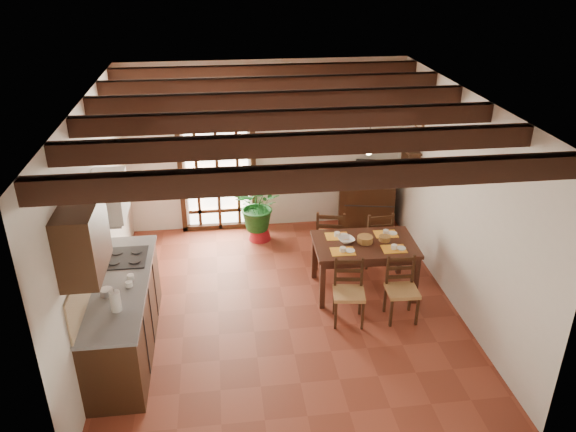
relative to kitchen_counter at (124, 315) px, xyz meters
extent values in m
plane|color=brown|center=(1.96, 0.60, -0.47)|extent=(5.00, 5.00, 0.00)
cube|color=silver|center=(1.96, 3.10, 0.93)|extent=(4.50, 0.02, 2.80)
cube|color=silver|center=(1.96, -1.90, 0.93)|extent=(4.50, 0.02, 2.80)
cube|color=silver|center=(-0.29, 0.60, 0.93)|extent=(0.02, 5.00, 2.80)
cube|color=silver|center=(4.21, 0.60, 0.93)|extent=(0.02, 5.00, 2.80)
cube|color=white|center=(1.96, 0.60, 2.33)|extent=(4.50, 5.00, 0.02)
cube|color=black|center=(1.96, -1.50, 2.22)|extent=(4.50, 0.14, 0.20)
cube|color=black|center=(1.96, -0.66, 2.22)|extent=(4.50, 0.14, 0.20)
cube|color=black|center=(1.96, 0.18, 2.22)|extent=(4.50, 0.14, 0.20)
cube|color=black|center=(1.96, 1.02, 2.22)|extent=(4.50, 0.14, 0.20)
cube|color=black|center=(1.96, 1.86, 2.22)|extent=(4.50, 0.14, 0.20)
cube|color=black|center=(1.96, 2.70, 2.22)|extent=(4.50, 0.14, 0.20)
cube|color=white|center=(1.16, 3.09, 0.63)|extent=(1.01, 0.02, 2.11)
cube|color=black|center=(1.16, 3.04, 1.77)|extent=(1.26, 0.10, 0.08)
cube|color=black|center=(0.57, 3.04, 0.63)|extent=(0.08, 0.10, 2.28)
cube|color=black|center=(1.75, 3.04, 0.63)|extent=(0.08, 0.10, 2.28)
cube|color=black|center=(1.16, 3.02, 0.63)|extent=(1.01, 0.03, 2.02)
cube|color=black|center=(0.01, 0.00, -0.03)|extent=(0.60, 2.20, 0.88)
cube|color=slate|center=(0.01, 0.00, 0.43)|extent=(0.64, 2.25, 0.04)
cube|color=tan|center=(-0.28, 0.00, 0.66)|extent=(0.02, 2.20, 0.50)
cube|color=black|center=(-0.12, -0.70, 1.38)|extent=(0.35, 0.80, 0.70)
cube|color=white|center=(-0.09, 0.55, 1.28)|extent=(0.38, 0.60, 0.50)
cube|color=silver|center=(-0.09, 0.55, 1.01)|extent=(0.32, 0.55, 0.04)
cube|color=black|center=(0.01, 0.55, 0.45)|extent=(0.50, 0.55, 0.02)
cylinder|color=white|center=(0.06, -0.55, 0.56)|extent=(0.11, 0.11, 0.24)
cylinder|color=silver|center=(-0.09, -0.25, 0.48)|extent=(0.14, 0.14, 0.10)
cube|color=#391B12|center=(3.09, 0.88, 0.24)|extent=(1.40, 0.92, 0.05)
cube|color=#391B12|center=(3.09, 0.88, 0.17)|extent=(1.26, 0.83, 0.10)
cube|color=#391B12|center=(3.72, 1.25, -0.13)|extent=(0.07, 0.07, 0.69)
cube|color=#391B12|center=(2.47, 1.29, -0.13)|extent=(0.07, 0.07, 0.69)
cube|color=#391B12|center=(3.70, 0.48, -0.13)|extent=(0.07, 0.07, 0.69)
cube|color=#391B12|center=(2.45, 0.52, -0.13)|extent=(0.07, 0.07, 0.69)
cube|color=#B1824B|center=(2.72, 0.18, -0.06)|extent=(0.44, 0.42, 0.05)
cube|color=black|center=(2.74, 0.34, 0.16)|extent=(0.39, 0.09, 0.43)
cube|color=black|center=(2.72, 0.18, -0.26)|extent=(0.42, 0.40, 0.42)
cube|color=#B1824B|center=(3.40, 0.16, -0.06)|extent=(0.40, 0.38, 0.05)
cube|color=black|center=(3.41, 0.32, 0.16)|extent=(0.39, 0.05, 0.43)
cube|color=black|center=(3.40, 0.16, -0.27)|extent=(0.38, 0.36, 0.42)
cube|color=#B1824B|center=(2.77, 1.61, -0.01)|extent=(0.52, 0.50, 0.05)
cube|color=black|center=(2.73, 1.44, 0.23)|extent=(0.43, 0.14, 0.48)
cube|color=black|center=(2.77, 1.61, -0.24)|extent=(0.49, 0.48, 0.47)
cube|color=#B1824B|center=(3.45, 1.59, -0.03)|extent=(0.43, 0.41, 0.05)
cube|color=black|center=(3.46, 1.42, 0.19)|extent=(0.41, 0.06, 0.45)
cube|color=black|center=(3.45, 1.59, -0.25)|extent=(0.41, 0.39, 0.44)
cube|color=#FBA227|center=(2.74, 0.67, 0.26)|extent=(0.31, 0.23, 0.01)
cube|color=#FBA227|center=(3.43, 0.67, 0.26)|extent=(0.31, 0.23, 0.01)
cube|color=#FBA227|center=(2.74, 1.10, 0.26)|extent=(0.31, 0.23, 0.01)
cube|color=#FBA227|center=(3.43, 1.10, 0.26)|extent=(0.31, 0.23, 0.01)
cylinder|color=olive|center=(3.09, 0.88, 0.30)|extent=(0.22, 0.22, 0.09)
imported|color=white|center=(2.84, 0.94, 0.30)|extent=(0.25, 0.25, 0.05)
cube|color=black|center=(3.62, 2.83, -0.09)|extent=(0.97, 0.58, 0.78)
cube|color=black|center=(3.62, 2.83, 0.49)|extent=(0.50, 0.47, 0.36)
cube|color=black|center=(3.62, 2.64, 0.49)|extent=(0.33, 0.11, 0.27)
cube|color=white|center=(3.46, 3.08, 1.28)|extent=(0.25, 0.03, 0.32)
cone|color=maroon|center=(1.79, 2.57, -0.36)|extent=(0.36, 0.36, 0.22)
imported|color=#144C19|center=(1.79, 2.57, 0.10)|extent=(2.45, 2.29, 2.20)
cube|color=black|center=(4.10, 2.20, 1.08)|extent=(0.20, 0.42, 0.03)
cube|color=black|center=(4.10, 2.03, 0.99)|extent=(0.18, 0.03, 0.18)
cube|color=black|center=(4.10, 2.37, 0.99)|extent=(0.18, 0.03, 0.18)
imported|color=#B2BFB2|center=(4.10, 2.20, 1.18)|extent=(0.15, 0.15, 0.15)
sphere|color=#FBA227|center=(4.10, 2.20, 1.39)|extent=(0.14, 0.14, 0.14)
cylinder|color=#144C19|center=(4.10, 2.20, 1.24)|extent=(0.01, 0.01, 0.28)
cube|color=brown|center=(4.18, 2.20, 1.58)|extent=(0.03, 0.32, 0.32)
cube|color=#C3B292|center=(4.17, 2.20, 1.58)|extent=(0.01, 0.26, 0.26)
cylinder|color=black|center=(3.09, 0.98, 1.98)|extent=(0.01, 0.01, 0.70)
cone|color=#FFEBCD|center=(3.09, 0.98, 1.61)|extent=(0.36, 0.36, 0.14)
sphere|color=#FFD88C|center=(3.09, 0.98, 1.53)|extent=(0.09, 0.09, 0.09)
camera|label=1|loc=(1.21, -5.58, 3.87)|focal=35.00mm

